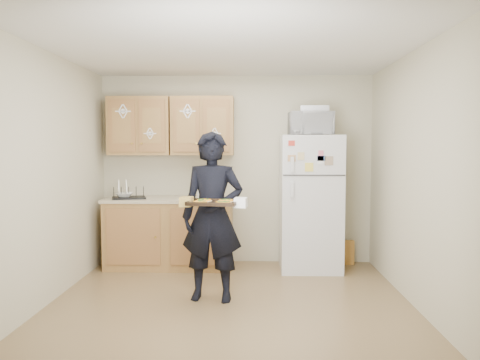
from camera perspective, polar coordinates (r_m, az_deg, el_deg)
name	(u,v)px	position (r m, az deg, el deg)	size (l,w,h in m)	color
floor	(230,306)	(4.75, -1.26, -15.09)	(3.60, 3.60, 0.00)	olive
ceiling	(229,47)	(4.58, -1.31, 15.95)	(3.60, 3.60, 0.00)	silver
wall_back	(236,170)	(6.29, -0.45, 1.27)	(3.60, 0.04, 2.50)	#BFB89B
wall_front	(214,200)	(2.70, -3.24, -2.46)	(3.60, 0.04, 2.50)	#BFB89B
wall_left	(45,178)	(4.93, -22.70, 0.18)	(0.04, 3.60, 2.50)	#BFB89B
wall_right	(418,179)	(4.75, 20.93, 0.10)	(0.04, 3.60, 2.50)	#BFB89B
refrigerator	(310,203)	(5.99, 8.55, -2.75)	(0.75, 0.70, 1.70)	silver
base_cabinet	(170,234)	(6.16, -8.54, -6.52)	(1.60, 0.60, 0.86)	brown
countertop	(170,199)	(6.09, -8.58, -2.36)	(1.64, 0.64, 0.04)	#B9AE8E
upper_cab_left	(140,126)	(6.27, -12.07, 6.43)	(0.80, 0.33, 0.75)	brown
upper_cab_right	(203,126)	(6.13, -4.56, 6.56)	(0.80, 0.33, 0.75)	brown
cereal_box	(346,252)	(6.42, 12.84, -8.60)	(0.20, 0.07, 0.32)	gold
person	(212,216)	(4.74, -3.39, -4.45)	(0.62, 0.41, 1.71)	black
baking_tray	(213,203)	(4.42, -3.27, -2.83)	(0.46, 0.34, 0.04)	black
pizza_front_left	(200,202)	(4.37, -4.87, -2.70)	(0.15, 0.15, 0.02)	yellow
pizza_front_right	(223,202)	(4.32, -2.08, -2.76)	(0.15, 0.15, 0.02)	yellow
pizza_back_left	(204,200)	(4.52, -4.41, -2.47)	(0.15, 0.15, 0.02)	yellow
pizza_back_right	(226,201)	(4.47, -1.72, -2.52)	(0.15, 0.15, 0.02)	yellow
microwave	(311,124)	(5.91, 8.60, 6.81)	(0.52, 0.35, 0.29)	silver
foil_pan	(315,109)	(5.95, 9.08, 8.54)	(0.34, 0.24, 0.07)	silver
dish_rack	(129,192)	(6.11, -13.41, -1.44)	(0.41, 0.31, 0.16)	black
bowl	(124,195)	(6.13, -13.93, -1.76)	(0.22, 0.22, 0.05)	white
soap_bottle	(201,192)	(5.94, -4.75, -1.46)	(0.08, 0.08, 0.17)	silver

